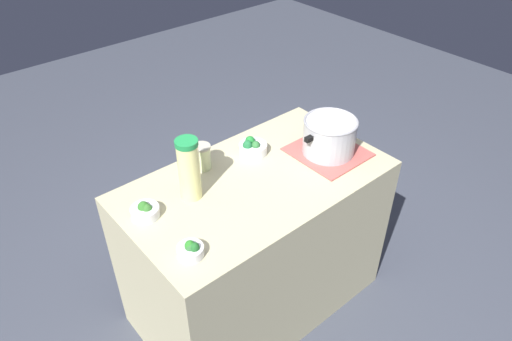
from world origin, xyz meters
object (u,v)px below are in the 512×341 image
mason_jar (202,157)px  broccoli_bowl_front (145,211)px  broccoli_bowl_center (252,148)px  lemonade_pitcher (189,169)px  cooking_pot (329,136)px  broccoli_bowl_back (191,250)px

mason_jar → broccoli_bowl_front: mason_jar is taller
broccoli_bowl_center → mason_jar: bearing=-13.1°
lemonade_pitcher → mason_jar: bearing=-138.7°
cooking_pot → lemonade_pitcher: lemonade_pitcher is taller
cooking_pot → mason_jar: cooking_pot is taller
lemonade_pitcher → broccoli_bowl_back: (0.20, 0.29, -0.12)m
lemonade_pitcher → broccoli_bowl_center: (-0.42, -0.08, -0.11)m
broccoli_bowl_back → broccoli_bowl_front: bearing=-86.3°
cooking_pot → broccoli_bowl_front: cooking_pot is taller
lemonade_pitcher → broccoli_bowl_center: lemonade_pitcher is taller
lemonade_pitcher → broccoli_bowl_front: bearing=-3.8°
cooking_pot → mason_jar: size_ratio=2.66×
mason_jar → broccoli_bowl_front: 0.40m
lemonade_pitcher → broccoli_bowl_front: size_ratio=2.41×
lemonade_pitcher → mason_jar: (-0.16, -0.14, -0.08)m
cooking_pot → mason_jar: (0.55, -0.30, -0.04)m
broccoli_bowl_front → broccoli_bowl_back: broccoli_bowl_front is taller
cooking_pot → broccoli_bowl_back: size_ratio=3.19×
lemonade_pitcher → broccoli_bowl_back: size_ratio=2.79×
cooking_pot → broccoli_bowl_center: cooking_pot is taller
mason_jar → broccoli_bowl_center: mason_jar is taller
lemonade_pitcher → broccoli_bowl_front: (0.22, -0.01, -0.12)m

